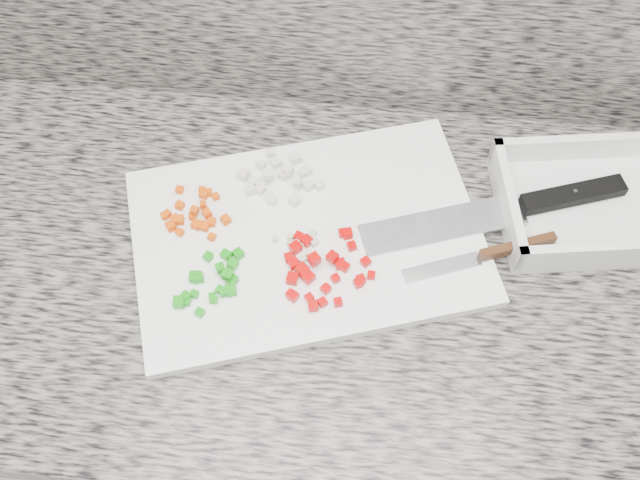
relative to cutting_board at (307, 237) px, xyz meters
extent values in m
cube|color=beige|center=(0.04, -0.04, -0.48)|extent=(3.92, 0.62, 0.86)
cube|color=slate|center=(0.04, -0.04, -0.03)|extent=(3.96, 0.64, 0.04)
cube|color=white|center=(0.00, 0.00, 0.00)|extent=(0.56, 0.46, 0.02)
cube|color=#D94804|center=(-0.14, -0.01, 0.01)|extent=(0.02, 0.02, 0.01)
cube|color=#D94804|center=(-0.18, 0.00, 0.01)|extent=(0.01, 0.01, 0.01)
cube|color=#D94804|center=(-0.19, 0.05, 0.01)|extent=(0.01, 0.01, 0.01)
cube|color=#D94804|center=(-0.15, 0.00, 0.01)|extent=(0.01, 0.01, 0.01)
cube|color=#D94804|center=(-0.19, -0.01, 0.01)|extent=(0.02, 0.02, 0.01)
cube|color=#D94804|center=(-0.16, 0.01, 0.01)|extent=(0.01, 0.01, 0.01)
cube|color=#D94804|center=(-0.14, 0.05, 0.01)|extent=(0.01, 0.01, 0.01)
cube|color=#D94804|center=(-0.15, 0.03, 0.02)|extent=(0.01, 0.01, 0.01)
cube|color=#D94804|center=(-0.12, 0.01, 0.01)|extent=(0.02, 0.02, 0.01)
cube|color=#D94804|center=(-0.19, 0.00, 0.01)|extent=(0.02, 0.02, 0.01)
cube|color=#D94804|center=(-0.19, 0.03, 0.01)|extent=(0.01, 0.01, 0.01)
cube|color=#D94804|center=(-0.16, 0.01, 0.02)|extent=(0.01, 0.01, 0.01)
cube|color=#D94804|center=(-0.16, 0.00, 0.01)|extent=(0.01, 0.01, 0.01)
cube|color=#D94804|center=(-0.15, 0.05, 0.01)|extent=(0.01, 0.01, 0.01)
cube|color=#D94804|center=(-0.18, -0.02, 0.01)|extent=(0.01, 0.01, 0.01)
cube|color=#D94804|center=(-0.14, 0.01, 0.02)|extent=(0.02, 0.02, 0.01)
cube|color=#D94804|center=(-0.14, 0.00, 0.01)|extent=(0.01, 0.01, 0.01)
cube|color=#D94804|center=(-0.20, 0.01, 0.01)|extent=(0.01, 0.01, 0.01)
cube|color=#D94804|center=(-0.16, 0.06, 0.01)|extent=(0.01, 0.01, 0.01)
cube|color=#D94804|center=(-0.13, -0.02, 0.01)|extent=(0.01, 0.01, 0.01)
cube|color=#D94804|center=(-0.16, 0.05, 0.01)|extent=(0.01, 0.01, 0.01)
cube|color=#D94804|center=(-0.20, 0.01, 0.01)|extent=(0.01, 0.01, 0.01)
cube|color=beige|center=(-0.07, 0.08, 0.03)|extent=(0.02, 0.02, 0.01)
cube|color=beige|center=(-0.02, 0.05, 0.01)|extent=(0.02, 0.02, 0.01)
cube|color=beige|center=(-0.08, 0.11, 0.01)|extent=(0.02, 0.02, 0.01)
cube|color=beige|center=(-0.09, 0.06, 0.01)|extent=(0.02, 0.02, 0.01)
cube|color=beige|center=(-0.06, 0.05, 0.01)|extent=(0.01, 0.01, 0.01)
cube|color=beige|center=(-0.07, 0.13, 0.01)|extent=(0.01, 0.01, 0.01)
cube|color=beige|center=(0.01, 0.08, 0.01)|extent=(0.02, 0.02, 0.01)
cube|color=beige|center=(-0.08, 0.07, 0.01)|extent=(0.02, 0.02, 0.01)
cube|color=beige|center=(-0.06, 0.05, 0.01)|extent=(0.01, 0.01, 0.01)
cube|color=beige|center=(-0.04, 0.09, 0.01)|extent=(0.02, 0.02, 0.01)
cube|color=beige|center=(-0.02, 0.07, 0.02)|extent=(0.01, 0.01, 0.01)
cube|color=beige|center=(-0.01, 0.10, 0.01)|extent=(0.02, 0.02, 0.01)
cube|color=beige|center=(-0.06, 0.11, 0.01)|extent=(0.02, 0.02, 0.01)
cube|color=beige|center=(-0.01, 0.08, 0.01)|extent=(0.02, 0.02, 0.01)
cube|color=beige|center=(-0.02, 0.10, 0.01)|extent=(0.01, 0.01, 0.01)
cube|color=beige|center=(-0.04, 0.09, 0.02)|extent=(0.02, 0.02, 0.01)
cube|color=beige|center=(-0.09, 0.08, 0.01)|extent=(0.02, 0.02, 0.01)
cube|color=beige|center=(-0.03, 0.12, 0.02)|extent=(0.02, 0.02, 0.01)
cube|color=beige|center=(-0.10, 0.09, 0.02)|extent=(0.02, 0.02, 0.01)
cube|color=beige|center=(-0.08, 0.06, 0.01)|extent=(0.02, 0.02, 0.01)
cube|color=#128F0D|center=(-0.11, -0.12, 0.01)|extent=(0.01, 0.01, 0.01)
cube|color=#128F0D|center=(-0.10, -0.10, 0.01)|extent=(0.01, 0.01, 0.01)
cube|color=#128F0D|center=(-0.15, -0.12, 0.01)|extent=(0.02, 0.02, 0.01)
cube|color=#128F0D|center=(-0.09, -0.05, 0.01)|extent=(0.02, 0.02, 0.01)
cube|color=#128F0D|center=(-0.15, -0.12, 0.01)|extent=(0.01, 0.01, 0.01)
cube|color=#128F0D|center=(-0.14, -0.09, 0.01)|extent=(0.02, 0.02, 0.01)
cube|color=#128F0D|center=(-0.09, -0.10, 0.02)|extent=(0.02, 0.02, 0.01)
cube|color=#128F0D|center=(-0.14, -0.09, 0.01)|extent=(0.01, 0.01, 0.01)
cube|color=#128F0D|center=(-0.11, -0.05, 0.01)|extent=(0.02, 0.02, 0.01)
cube|color=#128F0D|center=(-0.16, -0.13, 0.02)|extent=(0.02, 0.02, 0.01)
cube|color=#128F0D|center=(-0.13, -0.05, 0.01)|extent=(0.01, 0.01, 0.01)
cube|color=#128F0D|center=(-0.13, -0.05, 0.01)|extent=(0.01, 0.01, 0.01)
cube|color=#128F0D|center=(-0.14, -0.11, 0.01)|extent=(0.01, 0.01, 0.01)
cube|color=#128F0D|center=(-0.11, -0.07, 0.02)|extent=(0.02, 0.02, 0.01)
cube|color=#128F0D|center=(-0.09, -0.09, 0.01)|extent=(0.02, 0.02, 0.01)
cube|color=#128F0D|center=(-0.09, -0.06, 0.01)|extent=(0.02, 0.02, 0.01)
cube|color=#128F0D|center=(-0.10, -0.05, 0.01)|extent=(0.01, 0.01, 0.01)
cube|color=#128F0D|center=(-0.11, -0.11, 0.01)|extent=(0.01, 0.01, 0.01)
cube|color=#128F0D|center=(-0.13, -0.14, 0.01)|extent=(0.01, 0.01, 0.01)
cube|color=#128F0D|center=(-0.11, -0.05, 0.01)|extent=(0.02, 0.02, 0.01)
cube|color=#128F0D|center=(-0.10, -0.08, 0.02)|extent=(0.02, 0.02, 0.01)
cube|color=#128F0D|center=(-0.11, -0.10, 0.01)|extent=(0.01, 0.01, 0.01)
cube|color=#C70302|center=(0.00, -0.02, 0.01)|extent=(0.02, 0.02, 0.01)
cube|color=#C70302|center=(0.01, -0.07, 0.02)|extent=(0.02, 0.02, 0.01)
cube|color=#C70302|center=(-0.01, -0.08, 0.02)|extent=(0.02, 0.02, 0.01)
cube|color=#C70302|center=(-0.01, -0.10, 0.01)|extent=(0.02, 0.02, 0.01)
cube|color=#C70302|center=(0.04, -0.04, 0.02)|extent=(0.02, 0.02, 0.01)
cube|color=#C70302|center=(0.08, -0.07, 0.01)|extent=(0.02, 0.02, 0.01)
cube|color=#C70302|center=(0.05, -0.05, 0.01)|extent=(0.02, 0.02, 0.01)
cube|color=#C70302|center=(0.06, -0.05, 0.01)|extent=(0.02, 0.02, 0.01)
cube|color=#C70302|center=(-0.01, -0.01, 0.01)|extent=(0.01, 0.01, 0.01)
cube|color=#C70302|center=(0.08, -0.07, 0.01)|extent=(0.02, 0.02, 0.01)
cube|color=#C70302|center=(0.08, -0.04, 0.01)|extent=(0.02, 0.02, 0.01)
cube|color=#C70302|center=(0.02, -0.05, 0.03)|extent=(0.02, 0.02, 0.01)
cube|color=#C70302|center=(0.03, -0.11, 0.01)|extent=(0.02, 0.02, 0.01)
cube|color=#C70302|center=(-0.01, -0.05, 0.01)|extent=(0.02, 0.02, 0.01)
cube|color=#C70302|center=(0.03, -0.09, 0.01)|extent=(0.02, 0.02, 0.01)
cube|color=#C70302|center=(-0.02, -0.04, 0.01)|extent=(0.02, 0.02, 0.01)
cube|color=#C70302|center=(0.00, -0.06, 0.02)|extent=(0.02, 0.02, 0.01)
cube|color=#C70302|center=(0.01, -0.10, 0.01)|extent=(0.01, 0.01, 0.01)
cube|color=#C70302|center=(-0.01, -0.10, 0.01)|extent=(0.01, 0.01, 0.01)
cube|color=#C70302|center=(0.02, -0.11, 0.01)|extent=(0.02, 0.02, 0.01)
cube|color=#C70302|center=(-0.01, -0.03, 0.02)|extent=(0.02, 0.02, 0.01)
cube|color=#C70302|center=(0.05, -0.07, 0.01)|extent=(0.01, 0.01, 0.01)
cube|color=#C70302|center=(0.09, -0.06, 0.01)|extent=(0.01, 0.01, 0.01)
cube|color=#C70302|center=(0.05, -0.10, 0.01)|extent=(0.01, 0.01, 0.01)
cube|color=#C70302|center=(0.05, 0.00, 0.01)|extent=(0.01, 0.01, 0.01)
cube|color=#C70302|center=(0.06, -0.02, 0.01)|extent=(0.02, 0.02, 0.01)
cube|color=#C70302|center=(0.06, 0.00, 0.01)|extent=(0.02, 0.02, 0.01)
cube|color=beige|center=(-0.01, -0.02, 0.01)|extent=(0.01, 0.01, 0.01)
cube|color=beige|center=(0.00, -0.04, 0.01)|extent=(0.01, 0.01, 0.01)
cube|color=beige|center=(0.01, 0.00, 0.01)|extent=(0.01, 0.01, 0.01)
cube|color=beige|center=(-0.02, -0.01, 0.01)|extent=(0.01, 0.01, 0.01)
cube|color=beige|center=(0.00, -0.02, 0.01)|extent=(0.01, 0.01, 0.01)
cube|color=beige|center=(-0.02, -0.02, 0.01)|extent=(0.01, 0.01, 0.01)
cube|color=beige|center=(0.01, -0.03, 0.01)|extent=(0.01, 0.01, 0.01)
cube|color=beige|center=(-0.04, -0.01, 0.01)|extent=(0.01, 0.01, 0.01)
cube|color=beige|center=(0.01, 0.00, 0.01)|extent=(0.01, 0.01, 0.01)
cube|color=beige|center=(0.01, -0.02, 0.01)|extent=(0.01, 0.01, 0.01)
cube|color=beige|center=(0.01, -0.01, 0.01)|extent=(0.01, 0.01, 0.01)
cube|color=silver|center=(0.19, 0.03, 0.01)|extent=(0.24, 0.13, 0.00)
cube|color=black|center=(0.37, 0.10, 0.02)|extent=(0.15, 0.08, 0.02)
cylinder|color=silver|center=(0.37, 0.10, 0.03)|extent=(0.01, 0.01, 0.00)
cube|color=silver|center=(0.19, -0.04, 0.01)|extent=(0.11, 0.06, 0.00)
cube|color=#432310|center=(0.29, 0.00, 0.02)|extent=(0.11, 0.05, 0.02)
cylinder|color=silver|center=(0.29, 0.00, 0.03)|extent=(0.01, 0.01, 0.00)
cube|color=silver|center=(0.40, 0.09, 0.00)|extent=(0.30, 0.23, 0.01)
cube|color=silver|center=(0.39, 0.18, 0.03)|extent=(0.27, 0.06, 0.04)
cube|color=silver|center=(0.42, 0.00, 0.03)|extent=(0.27, 0.06, 0.04)
cube|color=silver|center=(0.28, 0.07, 0.03)|extent=(0.04, 0.19, 0.04)
camera|label=1|loc=(0.07, -0.51, 0.86)|focal=40.00mm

